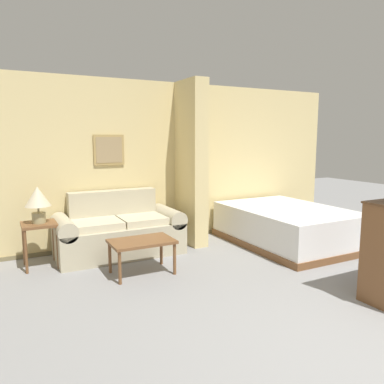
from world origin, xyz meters
TOP-DOWN VIEW (x-y plane):
  - wall_back at (-0.00, 4.21)m, footprint 6.48×0.16m
  - wall_partition_pillar at (0.14, 3.79)m, footprint 0.24×0.73m
  - couch at (-1.09, 3.73)m, footprint 1.82×0.84m
  - coffee_table at (-1.07, 2.80)m, footprint 0.79×0.51m
  - side_table at (-2.17, 3.67)m, footprint 0.44×0.44m
  - table_lamp at (-2.17, 3.67)m, footprint 0.33×0.33m
  - bed at (1.50, 3.03)m, footprint 1.55×2.16m

SIDE VIEW (x-z plane):
  - bed at x=1.50m, z-range 0.00..0.59m
  - couch at x=-1.09m, z-range -0.12..0.80m
  - coffee_table at x=-1.07m, z-range 0.17..0.61m
  - side_table at x=-2.17m, z-range 0.19..0.79m
  - table_lamp at x=-2.17m, z-range 0.67..1.16m
  - wall_back at x=0.00m, z-range -0.01..2.59m
  - wall_partition_pillar at x=0.14m, z-range 0.00..2.60m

